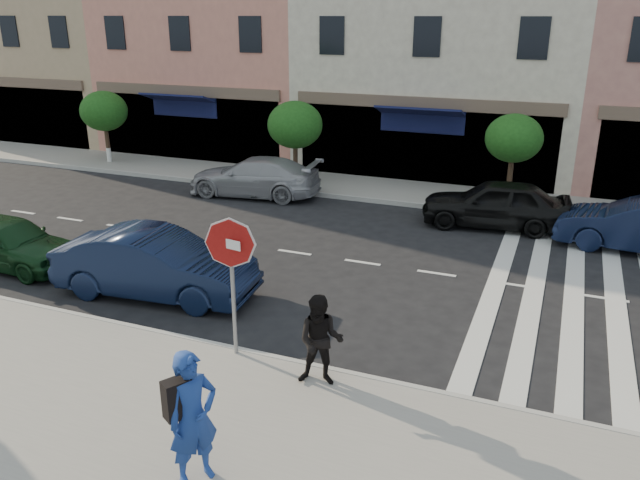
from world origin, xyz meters
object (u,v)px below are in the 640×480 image
at_px(photographer, 193,418).
at_px(stop_sign, 231,258).
at_px(car_far_left, 254,177).
at_px(car_far_mid, 495,203).
at_px(car_near_left, 9,242).
at_px(walker, 321,341).
at_px(car_near_mid, 156,264).

bearing_deg(photographer, stop_sign, 50.82).
bearing_deg(car_far_left, car_far_mid, 81.55).
height_order(car_near_left, car_far_mid, car_far_mid).
relative_size(stop_sign, photographer, 1.38).
relative_size(photographer, walker, 1.19).
distance_m(photographer, car_near_mid, 6.74).
distance_m(photographer, walker, 2.96).
relative_size(stop_sign, car_near_mid, 0.58).
xyz_separation_m(car_near_left, car_far_left, (2.75, 8.48, 0.02)).
relative_size(walker, car_near_mid, 0.35).
xyz_separation_m(car_near_left, car_near_mid, (4.65, -0.04, 0.10)).
distance_m(stop_sign, car_near_mid, 3.94).
xyz_separation_m(photographer, car_far_left, (-6.25, 13.65, -0.44)).
bearing_deg(car_far_left, car_near_left, -23.87).
bearing_deg(photographer, car_far_mid, 20.50).
bearing_deg(car_near_left, car_far_mid, -52.91).
distance_m(car_near_left, car_far_left, 8.91).
relative_size(photographer, car_far_mid, 0.45).
bearing_deg(car_far_mid, stop_sign, -25.01).
height_order(walker, car_far_left, walker).
relative_size(photographer, car_far_left, 0.41).
bearing_deg(photographer, car_far_left, 55.12).
xyz_separation_m(photographer, walker, (0.70, 2.87, -0.16)).
distance_m(car_far_left, car_far_mid, 8.60).
xyz_separation_m(car_far_left, car_far_mid, (8.59, -0.39, 0.05)).
bearing_deg(car_near_mid, walker, -119.87).
xyz_separation_m(walker, car_near_left, (-9.70, 2.30, -0.30)).
bearing_deg(car_near_mid, stop_sign, -127.09).
bearing_deg(stop_sign, car_near_left, 176.06).
distance_m(car_near_left, car_far_mid, 13.94).
xyz_separation_m(stop_sign, photographer, (1.18, -3.21, -0.98)).
bearing_deg(walker, car_far_mid, 67.68).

